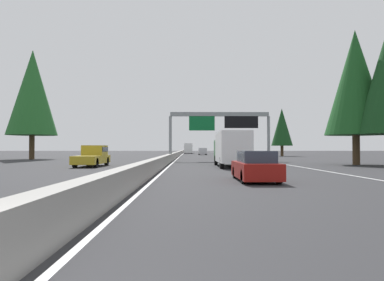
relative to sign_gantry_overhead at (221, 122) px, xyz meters
name	(u,v)px	position (x,y,z in m)	size (l,w,h in m)	color
ground_plane	(178,157)	(19.39, 6.04, -4.87)	(320.00, 320.00, 0.00)	#2D2D30
median_barrier	(179,153)	(39.39, 6.34, -4.42)	(180.00, 0.56, 0.90)	gray
shoulder_stripe_right	(234,156)	(29.39, -5.48, -4.87)	(160.00, 0.16, 0.01)	silver
shoulder_stripe_median	(180,156)	(29.39, 5.79, -4.87)	(160.00, 0.16, 0.01)	silver
sign_gantry_overhead	(221,122)	(0.00, 0.00, 0.00)	(0.50, 12.68, 6.12)	gray
sedan_near_right	(255,167)	(-26.16, 0.77, -4.19)	(4.40, 1.80, 1.47)	maroon
box_truck_far_center	(231,148)	(-13.42, 0.39, -3.26)	(8.50, 2.40, 2.95)	white
pickup_mid_right	(236,153)	(7.59, -2.95, -3.96)	(5.60, 2.00, 1.86)	maroon
minivan_distant_b	(202,151)	(41.93, 0.66, -3.92)	(5.00, 1.95, 1.69)	silver
sedan_mid_left	(229,153)	(17.70, -3.03, -4.19)	(4.40, 1.80, 1.47)	maroon
bus_far_left	(188,148)	(65.03, 4.22, -3.16)	(11.50, 2.55, 3.10)	white
sedan_near_center	(219,152)	(38.21, -3.07, -4.19)	(4.40, 1.80, 1.47)	slate
oncoming_near	(93,156)	(-12.23, 12.57, -3.96)	(5.60, 2.00, 1.86)	#AD931E
conifer_right_near	(355,82)	(-9.94, -12.12, 3.10)	(5.77, 5.77, 13.12)	#4C3823
conifer_right_mid	(282,127)	(27.01, -14.99, 1.05)	(4.29, 4.29, 9.75)	#4C3823
conifer_left_near	(32,93)	(7.10, 26.80, 4.84)	(7.02, 7.02, 15.96)	#4C3823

